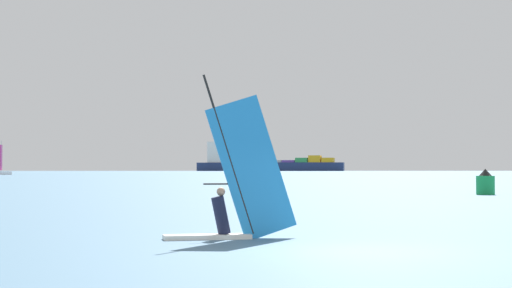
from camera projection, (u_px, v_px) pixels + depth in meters
The scene contains 5 objects.
ground_plane at pixel (358, 251), 17.51m from camera, with size 4000.00×4000.00×0.00m, color #476B84.
windsurfer at pixel (231, 197), 20.63m from camera, with size 3.37×1.34×4.26m.
cargo_ship at pixel (267, 163), 912.03m from camera, with size 165.65×37.40×39.04m.
channel_buoy at pixel (485, 183), 56.58m from camera, with size 1.27×1.27×1.81m.
small_sailboat at pixel (1, 171), 265.66m from camera, with size 5.24×7.25×11.09m.
Camera 1 is at (-0.65, -17.69, 1.76)m, focal length 57.09 mm.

